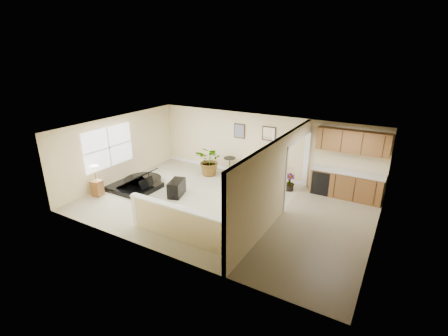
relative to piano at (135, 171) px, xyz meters
The scene contains 20 objects.
floor 3.56m from the piano, ahead, with size 9.00×9.00×0.00m, color #B5AE8D.
back_wall 4.83m from the piano, 43.26° to the left, with size 9.00×0.04×2.50m, color beige.
front_wall 4.46m from the piano, 37.93° to the right, with size 9.00×0.04×2.50m, color beige.
left_wall 1.21m from the piano, 164.43° to the left, with size 0.04×6.00×2.50m, color beige.
right_wall 8.02m from the piano, ahead, with size 0.04×6.00×2.50m, color beige.
ceiling 3.96m from the piano, ahead, with size 9.00×6.00×0.04m, color beige.
kitchen_vinyl 6.67m from the piano, ahead, with size 2.70×6.00×0.01m, color gray.
interior_partition 5.35m from the piano, ahead, with size 0.18×5.99×2.50m.
pony_half_wall 4.10m from the piano, 29.53° to the right, with size 3.42×0.22×1.00m.
left_window 1.30m from the piano, 167.67° to the right, with size 0.05×2.15×1.45m, color white.
wall_art_left 4.27m from the piano, 52.04° to the left, with size 0.48×0.04×0.58m.
wall_mirror 5.12m from the piano, 40.66° to the left, with size 0.55×0.04×0.55m.
kitchen_cabinets 7.33m from the piano, 24.29° to the left, with size 2.36×0.65×2.33m.
piano is the anchor object (origin of this frame).
piano_bench 1.76m from the piano, ahead, with size 0.41×0.82×0.54m, color black.
loveseat 4.69m from the piano, 39.23° to the left, with size 1.75×1.10×0.95m.
accent_table 3.71m from the piano, 51.83° to the left, with size 0.48×0.48×0.70m.
palm_plant 2.95m from the piano, 55.03° to the left, with size 1.12×0.98×1.23m.
small_plant 5.58m from the piano, 27.58° to the left, with size 0.45×0.45×0.62m.
lamp_stand 1.37m from the piano, 119.20° to the right, with size 0.37×0.37×1.09m.
Camera 1 is at (4.79, -8.15, 4.79)m, focal length 26.00 mm.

